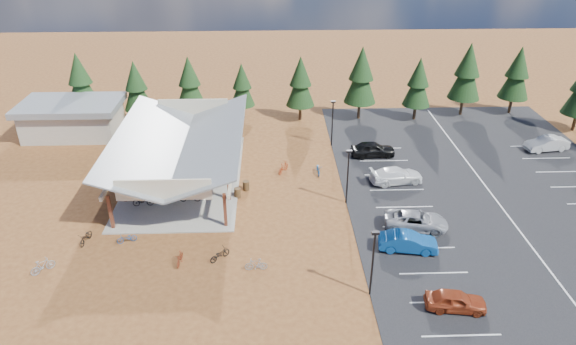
% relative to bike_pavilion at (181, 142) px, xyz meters
% --- Properties ---
extents(ground, '(140.00, 140.00, 0.00)m').
position_rel_bike_pavilion_xyz_m(ground, '(10.00, -7.00, -3.82)').
color(ground, brown).
rests_on(ground, ground).
extents(asphalt_lot, '(27.00, 44.00, 0.04)m').
position_rel_bike_pavilion_xyz_m(asphalt_lot, '(28.50, -4.00, -3.80)').
color(asphalt_lot, black).
rests_on(asphalt_lot, ground).
extents(concrete_pad, '(10.60, 18.60, 0.10)m').
position_rel_bike_pavilion_xyz_m(concrete_pad, '(0.00, 0.00, -3.77)').
color(concrete_pad, gray).
rests_on(concrete_pad, ground).
extents(bike_pavilion, '(11.65, 19.40, 4.97)m').
position_rel_bike_pavilion_xyz_m(bike_pavilion, '(0.00, 0.00, 0.00)').
color(bike_pavilion, '#4F1F16').
rests_on(bike_pavilion, concrete_pad).
extents(outbuilding, '(11.00, 7.00, 3.90)m').
position_rel_bike_pavilion_xyz_m(outbuilding, '(-14.00, 11.00, -1.80)').
color(outbuilding, '#ADA593').
rests_on(outbuilding, ground).
extents(lamp_post_0, '(0.50, 0.25, 5.14)m').
position_rel_bike_pavilion_xyz_m(lamp_post_0, '(15.00, -17.00, -0.85)').
color(lamp_post_0, black).
rests_on(lamp_post_0, ground).
extents(lamp_post_1, '(0.50, 0.25, 5.14)m').
position_rel_bike_pavilion_xyz_m(lamp_post_1, '(15.00, -5.00, -0.85)').
color(lamp_post_1, black).
rests_on(lamp_post_1, ground).
extents(lamp_post_2, '(0.50, 0.25, 5.14)m').
position_rel_bike_pavilion_xyz_m(lamp_post_2, '(15.00, 7.00, -0.85)').
color(lamp_post_2, black).
rests_on(lamp_post_2, ground).
extents(trash_bin_0, '(0.60, 0.60, 0.90)m').
position_rel_bike_pavilion_xyz_m(trash_bin_0, '(5.31, -3.74, -3.37)').
color(trash_bin_0, '#453018').
rests_on(trash_bin_0, ground).
extents(trash_bin_1, '(0.60, 0.60, 0.90)m').
position_rel_bike_pavilion_xyz_m(trash_bin_1, '(6.03, -2.43, -3.37)').
color(trash_bin_1, '#453018').
rests_on(trash_bin_1, ground).
extents(pine_0, '(3.57, 3.57, 8.31)m').
position_rel_bike_pavilion_xyz_m(pine_0, '(-13.99, 15.38, 1.25)').
color(pine_0, '#382314').
rests_on(pine_0, ground).
extents(pine_1, '(3.29, 3.29, 7.66)m').
position_rel_bike_pavilion_xyz_m(pine_1, '(-7.19, 14.03, 0.85)').
color(pine_1, '#382314').
rests_on(pine_1, ground).
extents(pine_2, '(3.38, 3.38, 7.86)m').
position_rel_bike_pavilion_xyz_m(pine_2, '(-1.13, 15.04, 0.98)').
color(pine_2, '#382314').
rests_on(pine_2, ground).
extents(pine_3, '(2.94, 2.94, 6.85)m').
position_rel_bike_pavilion_xyz_m(pine_3, '(5.02, 15.42, 0.35)').
color(pine_3, '#382314').
rests_on(pine_3, ground).
extents(pine_4, '(3.38, 3.38, 7.87)m').
position_rel_bike_pavilion_xyz_m(pine_4, '(11.98, 14.55, 0.98)').
color(pine_4, '#382314').
rests_on(pine_4, ground).
extents(pine_5, '(3.83, 3.83, 8.92)m').
position_rel_bike_pavilion_xyz_m(pine_5, '(19.17, 14.73, 1.62)').
color(pine_5, '#382314').
rests_on(pine_5, ground).
extents(pine_6, '(3.30, 3.30, 7.68)m').
position_rel_bike_pavilion_xyz_m(pine_6, '(25.95, 14.23, 0.87)').
color(pine_6, '#382314').
rests_on(pine_6, ground).
extents(pine_7, '(3.88, 3.88, 9.03)m').
position_rel_bike_pavilion_xyz_m(pine_7, '(32.15, 15.59, 1.69)').
color(pine_7, '#382314').
rests_on(pine_7, ground).
extents(pine_8, '(3.63, 3.63, 8.46)m').
position_rel_bike_pavilion_xyz_m(pine_8, '(38.48, 15.91, 1.34)').
color(pine_8, '#382314').
rests_on(pine_8, ground).
extents(bike_0, '(1.84, 0.74, 0.95)m').
position_rel_bike_pavilion_xyz_m(bike_0, '(-2.85, -5.10, -3.25)').
color(bike_0, black).
rests_on(bike_0, concrete_pad).
extents(bike_1, '(1.89, 0.69, 1.11)m').
position_rel_bike_pavilion_xyz_m(bike_1, '(-1.73, -3.89, -3.17)').
color(bike_1, '#989CA1').
rests_on(bike_1, concrete_pad).
extents(bike_2, '(1.67, 0.91, 0.83)m').
position_rel_bike_pavilion_xyz_m(bike_2, '(-2.37, 3.89, -3.31)').
color(bike_2, '#194398').
rests_on(bike_2, concrete_pad).
extents(bike_3, '(1.52, 0.58, 0.89)m').
position_rel_bike_pavilion_xyz_m(bike_3, '(-0.79, 6.16, -3.28)').
color(bike_3, maroon).
rests_on(bike_3, concrete_pad).
extents(bike_4, '(1.92, 0.68, 1.01)m').
position_rel_bike_pavilion_xyz_m(bike_4, '(1.16, -4.52, -3.22)').
color(bike_4, black).
rests_on(bike_4, concrete_pad).
extents(bike_5, '(1.85, 0.66, 1.09)m').
position_rel_bike_pavilion_xyz_m(bike_5, '(0.95, -2.32, -3.18)').
color(bike_5, '#92959B').
rests_on(bike_5, concrete_pad).
extents(bike_6, '(1.74, 0.93, 0.87)m').
position_rel_bike_pavilion_xyz_m(bike_6, '(1.69, 1.12, -3.29)').
color(bike_6, navy).
rests_on(bike_6, concrete_pad).
extents(bike_7, '(1.67, 0.76, 0.97)m').
position_rel_bike_pavilion_xyz_m(bike_7, '(1.72, 6.61, -3.24)').
color(bike_7, maroon).
rests_on(bike_7, concrete_pad).
extents(bike_8, '(0.95, 1.92, 0.97)m').
position_rel_bike_pavilion_xyz_m(bike_8, '(-6.19, -10.29, -3.34)').
color(bike_8, black).
rests_on(bike_8, ground).
extents(bike_9, '(1.65, 1.60, 1.08)m').
position_rel_bike_pavilion_xyz_m(bike_9, '(-8.16, -13.84, -3.28)').
color(bike_9, gray).
rests_on(bike_9, ground).
extents(bike_10, '(1.62, 1.02, 0.80)m').
position_rel_bike_pavilion_xyz_m(bike_10, '(-2.99, -10.41, -3.42)').
color(bike_10, navy).
rests_on(bike_10, ground).
extents(bike_11, '(0.62, 1.67, 0.98)m').
position_rel_bike_pavilion_xyz_m(bike_11, '(1.56, -13.19, -3.33)').
color(bike_11, maroon).
rests_on(bike_11, ground).
extents(bike_12, '(1.72, 1.66, 0.93)m').
position_rel_bike_pavilion_xyz_m(bike_12, '(4.47, -12.81, -3.36)').
color(bike_12, black).
rests_on(bike_12, ground).
extents(bike_13, '(1.67, 0.51, 1.00)m').
position_rel_bike_pavilion_xyz_m(bike_13, '(7.20, -14.15, -3.33)').
color(bike_13, gray).
rests_on(bike_13, ground).
extents(bike_14, '(0.68, 1.82, 0.95)m').
position_rel_bike_pavilion_xyz_m(bike_14, '(13.00, 0.59, -3.35)').
color(bike_14, '#16529A').
rests_on(bike_14, ground).
extents(bike_15, '(1.40, 1.87, 1.12)m').
position_rel_bike_pavilion_xyz_m(bike_15, '(9.58, 0.88, -3.27)').
color(bike_15, '#962E10').
rests_on(bike_15, ground).
extents(car_0, '(4.13, 2.11, 1.35)m').
position_rel_bike_pavilion_xyz_m(car_0, '(20.31, -18.63, -3.11)').
color(car_0, '#94371A').
rests_on(car_0, asphalt_lot).
extents(car_1, '(4.64, 2.21, 1.47)m').
position_rel_bike_pavilion_xyz_m(car_1, '(18.74, -12.18, -3.05)').
color(car_1, '#0E468C').
rests_on(car_1, asphalt_lot).
extents(car_2, '(5.45, 3.15, 1.43)m').
position_rel_bike_pavilion_xyz_m(car_2, '(20.11, -9.25, -3.07)').
color(car_2, gray).
rests_on(car_2, asphalt_lot).
extents(car_3, '(5.29, 2.79, 1.46)m').
position_rel_bike_pavilion_xyz_m(car_3, '(20.21, -1.54, -3.05)').
color(car_3, white).
rests_on(car_3, asphalt_lot).
extents(car_4, '(4.67, 2.00, 1.57)m').
position_rel_bike_pavilion_xyz_m(car_4, '(18.99, 4.18, -3.00)').
color(car_4, black).
rests_on(car_4, asphalt_lot).
extents(car_9, '(4.77, 2.27, 1.51)m').
position_rel_bike_pavilion_xyz_m(car_9, '(37.82, 4.93, -3.03)').
color(car_9, '#BBBBBB').
rests_on(car_9, asphalt_lot).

